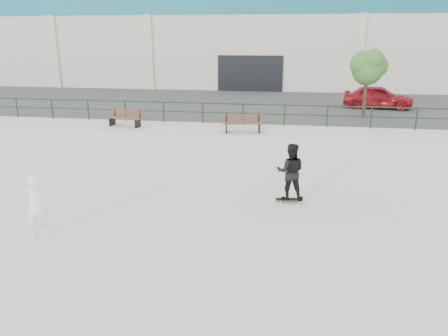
% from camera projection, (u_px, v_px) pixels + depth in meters
% --- Properties ---
extents(ground, '(120.00, 120.00, 0.00)m').
position_uv_depth(ground, '(157.00, 222.00, 11.43)').
color(ground, '#B4B1A5').
rests_on(ground, ground).
extents(ledge, '(30.00, 3.00, 0.50)m').
position_uv_depth(ledge, '(218.00, 134.00, 20.32)').
color(ledge, beige).
rests_on(ledge, ground).
extents(parking_strip, '(60.00, 14.00, 0.50)m').
position_uv_depth(parking_strip, '(240.00, 106.00, 28.35)').
color(parking_strip, '#373737').
rests_on(parking_strip, ground).
extents(railing, '(28.00, 0.06, 1.03)m').
position_uv_depth(railing, '(223.00, 109.00, 21.26)').
color(railing, '#13351C').
rests_on(railing, ledge).
extents(commercial_building, '(44.20, 16.33, 8.00)m').
position_uv_depth(commercial_building, '(259.00, 36.00, 40.30)').
color(commercial_building, beige).
rests_on(commercial_building, ground).
extents(bench_left, '(1.77, 0.83, 0.78)m').
position_uv_depth(bench_left, '(125.00, 118.00, 20.80)').
color(bench_left, brown).
rests_on(bench_left, ledge).
extents(bench_right, '(1.82, 0.81, 0.81)m').
position_uv_depth(bench_right, '(243.00, 123.00, 19.52)').
color(bench_right, brown).
rests_on(bench_right, ledge).
extents(tree, '(1.99, 1.77, 3.54)m').
position_uv_depth(tree, '(368.00, 66.00, 22.42)').
color(tree, '#3E2D1F').
rests_on(tree, parking_strip).
extents(red_car, '(4.17, 2.21, 1.35)m').
position_uv_depth(red_car, '(378.00, 97.00, 25.87)').
color(red_car, maroon).
rests_on(red_car, parking_strip).
extents(skateboard, '(0.80, 0.32, 0.09)m').
position_uv_depth(skateboard, '(289.00, 199.00, 12.80)').
color(skateboard, black).
rests_on(skateboard, ground).
extents(standing_skater, '(0.82, 0.64, 1.67)m').
position_uv_depth(standing_skater, '(290.00, 172.00, 12.55)').
color(standing_skater, black).
rests_on(standing_skater, skateboard).
extents(seated_skater, '(0.67, 0.60, 1.53)m').
position_uv_depth(seated_skater, '(36.00, 206.00, 10.46)').
color(seated_skater, white).
rests_on(seated_skater, ground).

